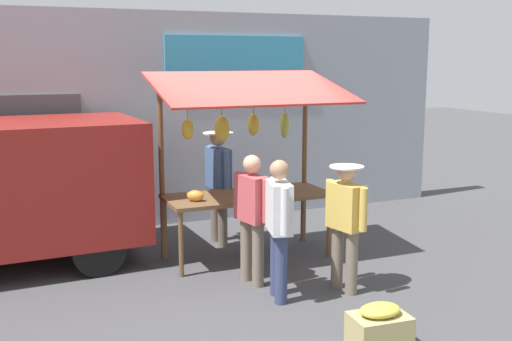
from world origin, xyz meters
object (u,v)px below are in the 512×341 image
Objects in this scene: market_stall at (246,145)px; shopper_with_shopping_bag at (279,220)px; shopper_with_ponytail at (252,211)px; produce_crate_near at (379,326)px; shopper_in_striped_shirt at (345,218)px; vendor_with_sunhat at (218,177)px.

shopper_with_shopping_bag is at bearing 81.47° from market_stall.
produce_crate_near is (-0.48, 1.98, -0.71)m from shopper_with_ponytail.
market_stall is 1.66× the size of shopper_in_striped_shirt.
produce_crate_near is at bearing -150.98° from shopper_with_shopping_bag.
market_stall reaches higher than shopper_in_striped_shirt.
shopper_in_striped_shirt is (-0.71, 2.33, -0.11)m from vendor_with_sunhat.
shopper_with_ponytail is (0.89, -0.65, 0.02)m from shopper_in_striped_shirt.
vendor_with_sunhat is (0.14, -0.73, -0.55)m from market_stall.
market_stall is 3.24m from produce_crate_near.
market_stall is at bearing 4.86° from shopper_with_shopping_bag.
vendor_with_sunhat is 1.11× the size of shopper_in_striped_shirt.
shopper_in_striped_shirt is at bearing -137.11° from shopper_with_ponytail.
market_stall is 1.58× the size of shopper_with_shopping_bag.
shopper_in_striped_shirt is 1.10m from shopper_with_ponytail.
shopper_in_striped_shirt reaches higher than produce_crate_near.
market_stall is at bearing -29.25° from shopper_with_ponytail.
shopper_with_ponytail is 2.76× the size of produce_crate_near.
shopper_in_striped_shirt is at bearing 109.69° from market_stall.
market_stall reaches higher than vendor_with_sunhat.
shopper_with_shopping_bag is 1.62m from produce_crate_near.
vendor_with_sunhat is 3.76m from produce_crate_near.
shopper_with_shopping_bag is (0.23, 1.53, -0.63)m from market_stall.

